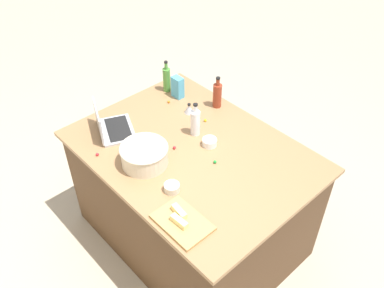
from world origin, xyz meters
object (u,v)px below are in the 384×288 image
(butter_stick_left, at_px, (179,212))
(kitchen_timer, at_px, (189,109))
(mixing_bowl_large, at_px, (144,155))
(cutting_board, at_px, (182,222))
(bottle_soy, at_px, (217,95))
(butter_stick_right, at_px, (179,221))
(candy_bag, at_px, (178,87))
(ramekin_medium, at_px, (172,188))
(bottle_olive, at_px, (167,79))
(bottle_vinegar, at_px, (195,122))
(ramekin_small, at_px, (210,142))
(laptop, at_px, (111,127))

(butter_stick_left, height_order, kitchen_timer, kitchen_timer)
(mixing_bowl_large, distance_m, cutting_board, 0.55)
(bottle_soy, bearing_deg, mixing_bowl_large, 99.70)
(butter_stick_right, xyz_separation_m, candy_bag, (0.95, -0.82, 0.05))
(mixing_bowl_large, relative_size, ramekin_medium, 3.27)
(mixing_bowl_large, height_order, butter_stick_right, mixing_bowl_large)
(bottle_olive, distance_m, kitchen_timer, 0.35)
(butter_stick_right, bearing_deg, bottle_soy, -55.30)
(bottle_soy, bearing_deg, bottle_vinegar, 110.93)
(bottle_olive, height_order, butter_stick_right, bottle_olive)
(ramekin_small, bearing_deg, bottle_olive, -17.18)
(ramekin_medium, relative_size, candy_bag, 0.55)
(bottle_vinegar, distance_m, butter_stick_left, 0.74)
(butter_stick_left, relative_size, kitchen_timer, 1.43)
(cutting_board, bearing_deg, bottle_vinegar, -48.05)
(mixing_bowl_large, bearing_deg, laptop, -2.96)
(laptop, bearing_deg, bottle_olive, -77.18)
(bottle_olive, relative_size, butter_stick_right, 2.36)
(ramekin_medium, bearing_deg, butter_stick_left, 151.38)
(butter_stick_right, relative_size, kitchen_timer, 1.43)
(mixing_bowl_large, xyz_separation_m, bottle_vinegar, (0.00, -0.44, 0.03))
(ramekin_medium, xyz_separation_m, candy_bag, (0.72, -0.68, 0.06))
(butter_stick_left, distance_m, candy_bag, 1.19)
(ramekin_small, xyz_separation_m, ramekin_medium, (-0.15, 0.45, -0.00))
(kitchen_timer, bearing_deg, bottle_soy, -111.00)
(bottle_olive, bearing_deg, kitchen_timer, 168.22)
(bottle_vinegar, bearing_deg, laptop, 45.84)
(kitchen_timer, bearing_deg, candy_bag, -19.65)
(laptop, relative_size, ramekin_small, 3.81)
(butter_stick_right, xyz_separation_m, kitchen_timer, (0.74, -0.74, -0.00))
(cutting_board, relative_size, butter_stick_left, 2.89)
(bottle_vinegar, relative_size, butter_stick_right, 2.27)
(bottle_soy, distance_m, cutting_board, 1.14)
(bottle_olive, height_order, ramekin_medium, bottle_olive)
(bottle_olive, distance_m, ramekin_medium, 1.08)
(butter_stick_right, bearing_deg, butter_stick_left, -40.79)
(bottle_soy, relative_size, bottle_olive, 0.96)
(laptop, xyz_separation_m, bottle_vinegar, (-0.41, -0.42, 0.05))
(butter_stick_right, bearing_deg, cutting_board, -87.40)
(ramekin_medium, bearing_deg, laptop, -3.95)
(mixing_bowl_large, distance_m, candy_bag, 0.78)
(bottle_vinegar, height_order, ramekin_medium, bottle_vinegar)
(mixing_bowl_large, distance_m, bottle_soy, 0.79)
(bottle_soy, xyz_separation_m, ramekin_small, (-0.28, 0.36, -0.08))
(bottle_soy, height_order, butter_stick_right, bottle_soy)
(butter_stick_left, bearing_deg, bottle_soy, -56.21)
(bottle_olive, height_order, candy_bag, bottle_olive)
(bottle_soy, relative_size, butter_stick_right, 2.27)
(butter_stick_right, distance_m, kitchen_timer, 1.05)
(kitchen_timer, bearing_deg, ramekin_small, 158.10)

